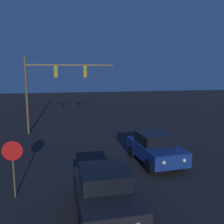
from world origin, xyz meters
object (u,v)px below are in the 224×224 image
object	(u,v)px
car_near	(105,192)
stop_sign	(13,158)
traffic_signal_mast	(51,81)
car_far	(155,148)

from	to	relation	value
car_near	stop_sign	distance (m)	3.83
stop_sign	traffic_signal_mast	bearing A→B (deg)	83.35
car_near	traffic_signal_mast	bearing A→B (deg)	-80.90
car_far	stop_sign	bearing A→B (deg)	15.41
car_near	traffic_signal_mast	xyz separation A→B (m)	(-2.01, 12.34, 3.33)
car_near	stop_sign	size ratio (longest dim) A/B	1.73
car_far	traffic_signal_mast	bearing A→B (deg)	-59.65
car_near	car_far	world-z (taller)	same
traffic_signal_mast	stop_sign	size ratio (longest dim) A/B	3.04
traffic_signal_mast	stop_sign	xyz separation A→B (m)	(-1.22, -10.45, -2.55)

